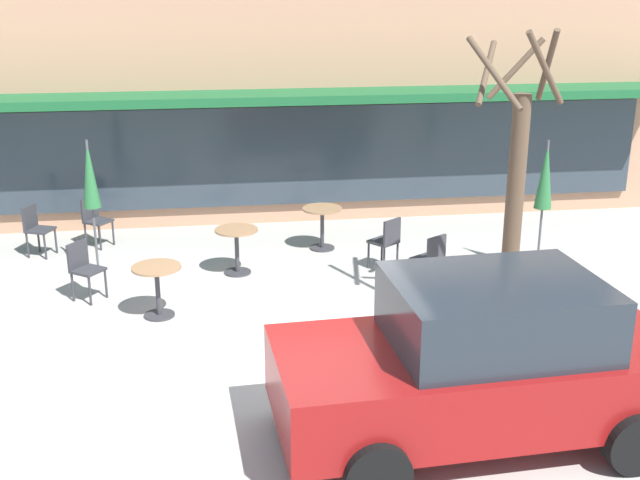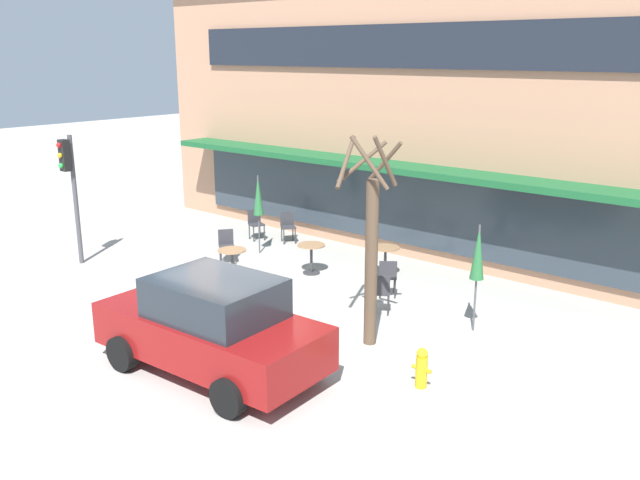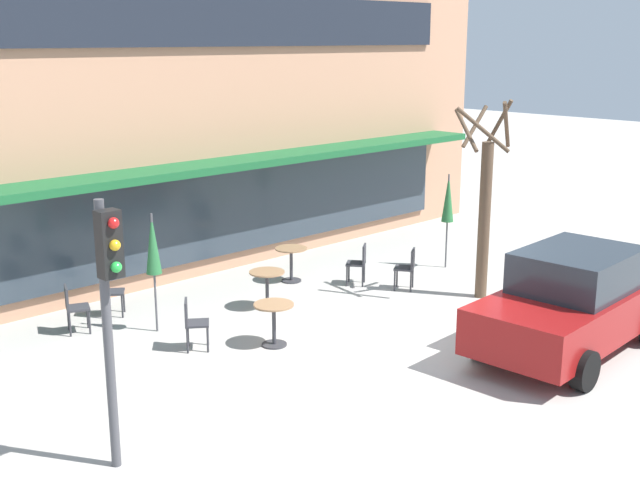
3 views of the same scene
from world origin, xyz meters
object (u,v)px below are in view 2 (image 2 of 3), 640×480
(patio_umbrella_cream_folded, at_px, (258,196))
(cafe_chair_4, at_px, (381,291))
(cafe_table_near_wall, at_px, (385,256))
(street_tree, at_px, (371,248))
(cafe_table_streetside, at_px, (311,254))
(patio_umbrella_green_folded, at_px, (478,253))
(cafe_chair_3, at_px, (256,222))
(cafe_chair_1, at_px, (226,244))
(cafe_chair_0, at_px, (388,275))
(fire_hydrant, at_px, (422,368))
(cafe_table_by_tree, at_px, (232,259))
(cafe_chair_2, at_px, (288,225))
(parked_sedan, at_px, (212,326))
(traffic_light_pole, at_px, (70,178))

(patio_umbrella_cream_folded, height_order, cafe_chair_4, patio_umbrella_cream_folded)
(cafe_table_near_wall, bearing_deg, street_tree, -59.46)
(patio_umbrella_cream_folded, distance_m, cafe_chair_4, 5.55)
(cafe_table_streetside, distance_m, patio_umbrella_green_folded, 5.06)
(patio_umbrella_green_folded, height_order, street_tree, street_tree)
(cafe_table_near_wall, distance_m, cafe_chair_3, 4.97)
(patio_umbrella_cream_folded, height_order, cafe_chair_1, patio_umbrella_cream_folded)
(patio_umbrella_cream_folded, distance_m, street_tree, 6.60)
(cafe_table_near_wall, height_order, cafe_chair_0, cafe_chair_0)
(cafe_chair_4, height_order, fire_hydrant, cafe_chair_4)
(cafe_chair_3, bearing_deg, fire_hydrant, -28.55)
(cafe_table_streetside, distance_m, street_tree, 4.63)
(cafe_chair_1, bearing_deg, street_tree, -16.23)
(cafe_table_by_tree, height_order, street_tree, street_tree)
(cafe_chair_1, height_order, cafe_chair_4, same)
(cafe_table_by_tree, xyz_separation_m, cafe_chair_2, (-1.26, 3.37, 0.01))
(cafe_table_streetside, height_order, patio_umbrella_green_folded, patio_umbrella_green_folded)
(cafe_chair_0, bearing_deg, patio_umbrella_green_folded, -11.04)
(patio_umbrella_cream_folded, height_order, parked_sedan, patio_umbrella_cream_folded)
(patio_umbrella_green_folded, relative_size, cafe_chair_2, 2.47)
(patio_umbrella_cream_folded, xyz_separation_m, cafe_chair_2, (-0.18, 1.36, -1.10))
(cafe_chair_0, height_order, cafe_chair_2, same)
(patio_umbrella_green_folded, relative_size, cafe_chair_3, 2.47)
(cafe_chair_0, height_order, cafe_chair_4, same)
(cafe_chair_1, bearing_deg, patio_umbrella_cream_folded, 88.33)
(street_tree, relative_size, traffic_light_pole, 1.19)
(traffic_light_pole, bearing_deg, cafe_chair_0, 22.58)
(cafe_chair_3, bearing_deg, cafe_chair_0, -14.91)
(patio_umbrella_cream_folded, bearing_deg, cafe_table_streetside, -10.44)
(parked_sedan, distance_m, traffic_light_pole, 7.92)
(parked_sedan, bearing_deg, fire_hydrant, 31.62)
(cafe_table_streetside, relative_size, cafe_chair_4, 0.85)
(cafe_chair_3, bearing_deg, street_tree, -28.91)
(street_tree, bearing_deg, cafe_chair_0, 116.86)
(cafe_table_near_wall, xyz_separation_m, cafe_chair_4, (1.38, -2.16, 0.01))
(traffic_light_pole, height_order, fire_hydrant, traffic_light_pole)
(patio_umbrella_cream_folded, xyz_separation_m, parked_sedan, (4.58, -5.70, -0.75))
(cafe_table_streetside, distance_m, cafe_chair_1, 2.44)
(street_tree, relative_size, fire_hydrant, 5.74)
(cafe_table_streetside, bearing_deg, cafe_table_near_wall, 33.31)
(parked_sedan, relative_size, fire_hydrant, 6.08)
(cafe_chair_2, relative_size, cafe_chair_3, 1.00)
(patio_umbrella_cream_folded, bearing_deg, parked_sedan, -51.23)
(cafe_chair_4, height_order, parked_sedan, parked_sedan)
(parked_sedan, height_order, fire_hydrant, parked_sedan)
(cafe_chair_4, bearing_deg, cafe_table_streetside, 158.86)
(parked_sedan, relative_size, traffic_light_pole, 1.26)
(cafe_table_by_tree, relative_size, traffic_light_pole, 0.22)
(cafe_chair_2, height_order, parked_sedan, parked_sedan)
(cafe_table_streetside, distance_m, parked_sedan, 5.77)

